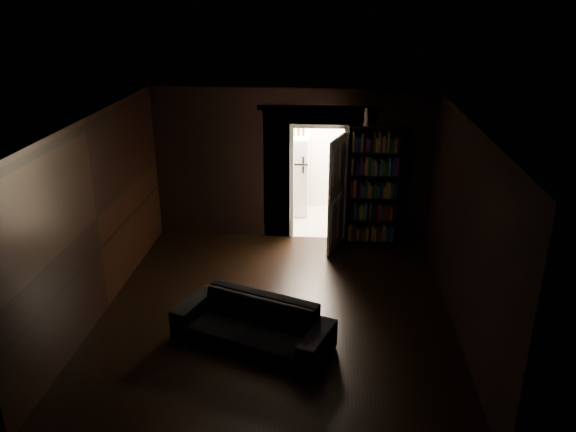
# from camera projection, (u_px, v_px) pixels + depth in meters

# --- Properties ---
(ground) EXTENTS (5.50, 5.50, 0.00)m
(ground) POSITION_uv_depth(u_px,v_px,m) (276.00, 313.00, 8.14)
(ground) COLOR black
(ground) RESTS_ON ground
(room_walls) EXTENTS (5.02, 5.61, 2.84)m
(room_walls) POSITION_uv_depth(u_px,v_px,m) (282.00, 179.00, 8.51)
(room_walls) COLOR black
(room_walls) RESTS_ON ground
(kitchen_alcove) EXTENTS (2.20, 1.80, 2.60)m
(kitchen_alcove) POSITION_uv_depth(u_px,v_px,m) (320.00, 159.00, 11.24)
(kitchen_alcove) COLOR beige
(kitchen_alcove) RESTS_ON ground
(sofa) EXTENTS (2.26, 1.59, 0.80)m
(sofa) POSITION_uv_depth(u_px,v_px,m) (252.00, 317.00, 7.29)
(sofa) COLOR black
(sofa) RESTS_ON ground
(bookshelf) EXTENTS (0.94, 0.45, 2.20)m
(bookshelf) POSITION_uv_depth(u_px,v_px,m) (372.00, 186.00, 10.02)
(bookshelf) COLOR black
(bookshelf) RESTS_ON ground
(refrigerator) EXTENTS (0.94, 0.91, 1.65)m
(refrigerator) POSITION_uv_depth(u_px,v_px,m) (291.00, 175.00, 11.58)
(refrigerator) COLOR white
(refrigerator) RESTS_ON ground
(door) EXTENTS (0.30, 0.83, 2.05)m
(door) POSITION_uv_depth(u_px,v_px,m) (337.00, 194.00, 9.85)
(door) COLOR white
(door) RESTS_ON ground
(figurine) EXTENTS (0.11, 0.11, 0.30)m
(figurine) POSITION_uv_depth(u_px,v_px,m) (366.00, 117.00, 9.55)
(figurine) COLOR silver
(figurine) RESTS_ON bookshelf
(bottles) EXTENTS (0.57, 0.23, 0.23)m
(bottles) POSITION_uv_depth(u_px,v_px,m) (291.00, 130.00, 11.22)
(bottles) COLOR black
(bottles) RESTS_ON refrigerator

